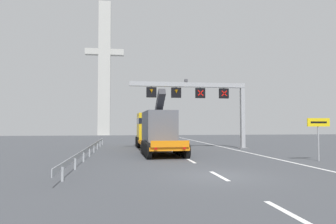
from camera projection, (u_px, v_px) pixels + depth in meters
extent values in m
plane|color=#424449|center=(218.00, 176.00, 13.91)|extent=(112.00, 112.00, 0.00)
cube|color=silver|center=(289.00, 214.00, 7.99)|extent=(0.20, 2.60, 0.01)
cube|color=silver|center=(219.00, 176.00, 13.89)|extent=(0.20, 2.60, 0.01)
cube|color=silver|center=(191.00, 161.00, 19.80)|extent=(0.20, 2.60, 0.01)
cube|color=silver|center=(175.00, 153.00, 25.71)|extent=(0.20, 2.60, 0.01)
cube|color=silver|center=(166.00, 147.00, 31.62)|extent=(0.20, 2.60, 0.01)
cube|color=silver|center=(159.00, 144.00, 37.53)|extent=(0.20, 2.60, 0.01)
cube|color=silver|center=(154.00, 141.00, 43.43)|extent=(0.20, 2.60, 0.01)
cube|color=silver|center=(151.00, 139.00, 49.34)|extent=(0.20, 2.60, 0.01)
cube|color=silver|center=(148.00, 138.00, 55.25)|extent=(0.20, 2.60, 0.01)
cube|color=silver|center=(146.00, 137.00, 61.16)|extent=(0.20, 2.60, 0.01)
cube|color=silver|center=(144.00, 136.00, 67.06)|extent=(0.20, 2.60, 0.01)
cube|color=silver|center=(142.00, 135.00, 72.97)|extent=(0.20, 2.60, 0.01)
cube|color=silver|center=(141.00, 134.00, 78.88)|extent=(0.20, 2.60, 0.01)
cube|color=silver|center=(243.00, 152.00, 26.67)|extent=(0.20, 63.00, 0.01)
cube|color=#9EA0A5|center=(243.00, 116.00, 30.60)|extent=(0.40, 0.40, 6.66)
cube|color=slate|center=(243.00, 148.00, 30.46)|extent=(0.90, 0.90, 0.08)
cube|color=#9EA0A5|center=(188.00, 85.00, 29.91)|extent=(11.76, 0.44, 0.44)
cube|color=#4C4C51|center=(186.00, 81.00, 29.89)|extent=(0.28, 0.40, 0.28)
cube|color=black|center=(224.00, 93.00, 30.41)|extent=(0.98, 0.24, 1.01)
cube|color=#9EA0A5|center=(224.00, 88.00, 30.44)|extent=(0.08, 0.08, 0.16)
cube|color=red|center=(224.00, 93.00, 30.28)|extent=(0.60, 0.02, 0.60)
cube|color=red|center=(224.00, 93.00, 30.28)|extent=(0.60, 0.02, 0.60)
cube|color=black|center=(200.00, 93.00, 30.05)|extent=(0.98, 0.24, 1.01)
cube|color=#9EA0A5|center=(200.00, 88.00, 30.08)|extent=(0.08, 0.08, 0.16)
cube|color=red|center=(201.00, 93.00, 29.92)|extent=(0.60, 0.02, 0.60)
cube|color=red|center=(201.00, 93.00, 29.92)|extent=(0.60, 0.02, 0.60)
cube|color=black|center=(176.00, 93.00, 29.69)|extent=(0.98, 0.24, 1.01)
cube|color=#9EA0A5|center=(176.00, 87.00, 29.72)|extent=(0.08, 0.08, 0.16)
cone|color=orange|center=(176.00, 92.00, 29.57)|extent=(0.35, 0.35, 0.35)
cube|color=black|center=(151.00, 92.00, 29.33)|extent=(0.98, 0.24, 1.01)
cube|color=#9EA0A5|center=(151.00, 87.00, 29.36)|extent=(0.08, 0.08, 0.16)
cone|color=orange|center=(152.00, 91.00, 29.21)|extent=(0.35, 0.35, 0.35)
cube|color=orange|center=(159.00, 144.00, 25.35)|extent=(3.08, 10.47, 0.24)
cube|color=orange|center=(170.00, 144.00, 20.17)|extent=(2.66, 0.15, 0.44)
cylinder|color=black|center=(149.00, 151.00, 20.68)|extent=(0.35, 1.11, 1.10)
cylinder|color=black|center=(187.00, 151.00, 21.15)|extent=(0.35, 1.11, 1.10)
cylinder|color=black|center=(147.00, 150.00, 21.72)|extent=(0.35, 1.11, 1.10)
cylinder|color=black|center=(184.00, 150.00, 22.18)|extent=(0.35, 1.11, 1.10)
cylinder|color=black|center=(146.00, 149.00, 22.75)|extent=(0.35, 1.11, 1.10)
cylinder|color=black|center=(181.00, 148.00, 23.22)|extent=(0.35, 1.11, 1.10)
cylinder|color=black|center=(145.00, 148.00, 23.78)|extent=(0.35, 1.11, 1.10)
cylinder|color=black|center=(178.00, 147.00, 24.25)|extent=(0.35, 1.11, 1.10)
cylinder|color=black|center=(143.00, 147.00, 24.82)|extent=(0.35, 1.11, 1.10)
cylinder|color=black|center=(175.00, 147.00, 25.28)|extent=(0.35, 1.11, 1.10)
cube|color=gold|center=(150.00, 128.00, 32.40)|extent=(2.66, 3.27, 3.10)
cube|color=black|center=(150.00, 121.00, 32.43)|extent=(2.69, 3.29, 0.60)
cylinder|color=black|center=(137.00, 142.00, 32.98)|extent=(0.37, 1.11, 1.10)
cylinder|color=black|center=(160.00, 141.00, 33.42)|extent=(0.37, 1.11, 1.10)
cylinder|color=black|center=(139.00, 143.00, 31.01)|extent=(0.37, 1.11, 1.10)
cylinder|color=black|center=(163.00, 142.00, 31.45)|extent=(0.37, 1.11, 1.10)
cube|color=#565B66|center=(158.00, 127.00, 25.81)|extent=(2.53, 5.78, 2.70)
cube|color=#2D2D33|center=(160.00, 104.00, 25.05)|extent=(0.64, 2.96, 2.29)
cube|color=red|center=(156.00, 149.00, 19.95)|extent=(0.20, 0.07, 0.12)
cube|color=red|center=(184.00, 148.00, 20.29)|extent=(0.20, 0.07, 0.12)
cylinder|color=#9EA0A5|center=(318.00, 140.00, 19.77)|extent=(0.10, 0.10, 2.83)
cube|color=yellow|center=(318.00, 122.00, 19.76)|extent=(1.61, 0.06, 0.55)
cube|color=black|center=(319.00, 122.00, 19.72)|extent=(1.16, 0.01, 0.12)
cube|color=#999EA3|center=(91.00, 147.00, 24.09)|extent=(0.04, 26.59, 0.32)
cube|color=#999EA3|center=(62.00, 174.00, 12.58)|extent=(0.10, 0.10, 0.60)
cube|color=#999EA3|center=(75.00, 164.00, 15.87)|extent=(0.10, 0.10, 0.60)
cube|color=#999EA3|center=(84.00, 157.00, 19.15)|extent=(0.10, 0.10, 0.60)
cube|color=#999EA3|center=(90.00, 153.00, 22.44)|extent=(0.10, 0.10, 0.60)
cube|color=#999EA3|center=(94.00, 149.00, 25.73)|extent=(0.10, 0.10, 0.60)
cube|color=#999EA3|center=(97.00, 146.00, 29.01)|extent=(0.10, 0.10, 0.60)
cube|color=#999EA3|center=(100.00, 144.00, 32.30)|extent=(0.10, 0.10, 0.60)
cube|color=#999EA3|center=(102.00, 142.00, 35.58)|extent=(0.10, 0.10, 0.60)
cube|color=#B7B7B2|center=(104.00, 68.00, 70.73)|extent=(2.80, 2.00, 31.72)
cube|color=#B7B7B2|center=(105.00, 52.00, 70.90)|extent=(9.00, 1.60, 1.40)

